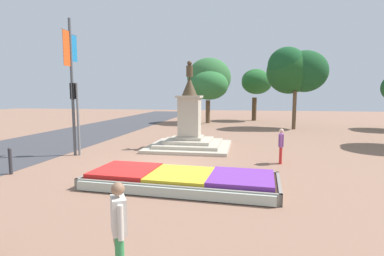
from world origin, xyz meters
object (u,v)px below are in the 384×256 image
object	(u,v)px
banner_pole	(72,81)
kerb_bollard_mid_b	(10,160)
pedestrian_with_handbag	(119,226)
traffic_light_mid_block	(76,105)
pedestrian_crossing_plaza	(281,144)
statue_monument	(190,131)
flower_planter	(180,180)

from	to	relation	value
banner_pole	kerb_bollard_mid_b	size ratio (longest dim) A/B	6.43
pedestrian_with_handbag	traffic_light_mid_block	bearing A→B (deg)	124.11
pedestrian_crossing_plaza	traffic_light_mid_block	bearing A→B (deg)	179.04
statue_monument	pedestrian_with_handbag	distance (m)	12.48
statue_monument	pedestrian_crossing_plaza	size ratio (longest dim) A/B	3.15
flower_planter	statue_monument	world-z (taller)	statue_monument
pedestrian_crossing_plaza	flower_planter	bearing A→B (deg)	-132.86
banner_pole	pedestrian_crossing_plaza	size ratio (longest dim) A/B	4.29
flower_planter	banner_pole	world-z (taller)	banner_pole
pedestrian_crossing_plaza	kerb_bollard_mid_b	bearing A→B (deg)	-160.78
pedestrian_crossing_plaza	pedestrian_with_handbag	bearing A→B (deg)	-111.45
pedestrian_crossing_plaza	kerb_bollard_mid_b	size ratio (longest dim) A/B	1.50
pedestrian_crossing_plaza	kerb_bollard_mid_b	xyz separation A→B (m)	(-10.50, -3.66, -0.35)
pedestrian_with_handbag	kerb_bollard_mid_b	xyz separation A→B (m)	(-6.88, 5.54, -0.40)
flower_planter	banner_pole	size ratio (longest dim) A/B	0.98
traffic_light_mid_block	pedestrian_crossing_plaza	size ratio (longest dim) A/B	2.31
pedestrian_crossing_plaza	kerb_bollard_mid_b	world-z (taller)	pedestrian_crossing_plaza
flower_planter	kerb_bollard_mid_b	distance (m)	6.81
pedestrian_with_handbag	flower_planter	bearing A→B (deg)	91.04
flower_planter	statue_monument	distance (m)	7.34
traffic_light_mid_block	pedestrian_with_handbag	bearing A→B (deg)	-55.89
kerb_bollard_mid_b	pedestrian_crossing_plaza	bearing A→B (deg)	19.22
flower_planter	kerb_bollard_mid_b	bearing A→B (deg)	177.16
banner_pole	pedestrian_with_handbag	bearing A→B (deg)	-55.20
statue_monument	pedestrian_crossing_plaza	world-z (taller)	statue_monument
pedestrian_with_handbag	banner_pole	bearing A→B (deg)	124.80
traffic_light_mid_block	banner_pole	distance (m)	1.19
banner_pole	pedestrian_with_handbag	world-z (taller)	banner_pole
pedestrian_crossing_plaza	banner_pole	bearing A→B (deg)	179.49
banner_pole	kerb_bollard_mid_b	bearing A→B (deg)	-96.53
flower_planter	traffic_light_mid_block	distance (m)	7.86
traffic_light_mid_block	banner_pole	size ratio (longest dim) A/B	0.54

